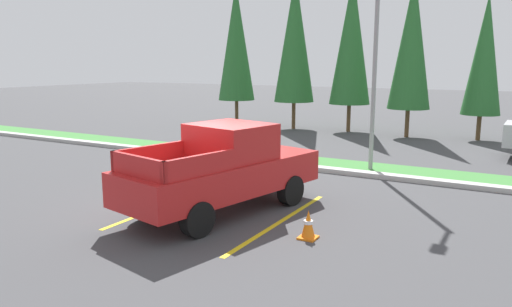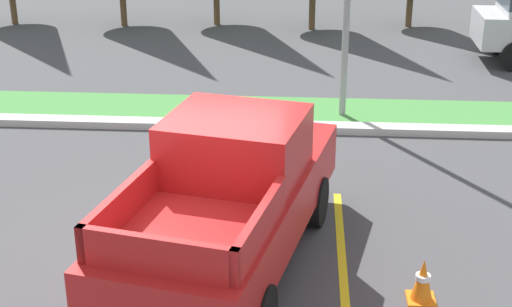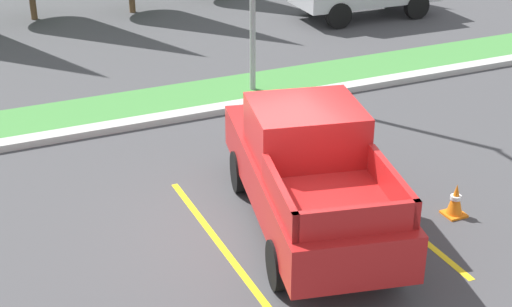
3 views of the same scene
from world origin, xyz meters
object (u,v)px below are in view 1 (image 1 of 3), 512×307
at_px(cypress_tree_left_inner, 295,38).
at_px(traffic_cone, 308,225).
at_px(street_light, 374,46).
at_px(cypress_tree_center, 351,39).
at_px(pickup_truck_main, 224,169).
at_px(cypress_tree_right_inner, 412,42).
at_px(cypress_tree_rightmost, 485,55).
at_px(cypress_tree_leftmost, 236,42).

relative_size(cypress_tree_left_inner, traffic_cone, 13.63).
height_order(street_light, cypress_tree_center, cypress_tree_center).
xyz_separation_m(pickup_truck_main, cypress_tree_center, (-1.97, 14.90, 3.67)).
relative_size(pickup_truck_main, cypress_tree_left_inner, 0.67).
bearing_deg(cypress_tree_right_inner, cypress_tree_rightmost, 11.09).
bearing_deg(street_light, cypress_tree_leftmost, 140.56).
xyz_separation_m(cypress_tree_center, traffic_cone, (4.48, -15.63, -4.42)).
bearing_deg(cypress_tree_right_inner, cypress_tree_left_inner, 179.04).
distance_m(cypress_tree_left_inner, cypress_tree_center, 3.00).
xyz_separation_m(pickup_truck_main, cypress_tree_left_inner, (-4.95, 14.53, 3.78)).
bearing_deg(cypress_tree_left_inner, cypress_tree_right_inner, -0.96).
xyz_separation_m(cypress_tree_center, cypress_tree_right_inner, (3.08, -0.47, -0.23)).
bearing_deg(pickup_truck_main, cypress_tree_center, 97.55).
bearing_deg(cypress_tree_center, pickup_truck_main, -82.45).
relative_size(cypress_tree_left_inner, cypress_tree_right_inner, 1.07).
relative_size(pickup_truck_main, cypress_tree_center, 0.69).
relative_size(street_light, cypress_tree_center, 0.88).
bearing_deg(cypress_tree_right_inner, pickup_truck_main, -94.40).
bearing_deg(street_light, traffic_cone, -83.71).
distance_m(pickup_truck_main, cypress_tree_rightmost, 15.87).
bearing_deg(cypress_tree_center, cypress_tree_leftmost, -177.07).
bearing_deg(street_light, cypress_tree_left_inner, 128.33).
relative_size(cypress_tree_leftmost, traffic_cone, 13.27).
distance_m(street_light, cypress_tree_leftmost, 13.42).
bearing_deg(cypress_tree_center, cypress_tree_rightmost, 1.28).
xyz_separation_m(cypress_tree_left_inner, cypress_tree_center, (2.98, 0.37, -0.10)).
distance_m(cypress_tree_leftmost, traffic_cone, 19.40).
xyz_separation_m(cypress_tree_left_inner, cypress_tree_rightmost, (9.17, 0.51, -0.94)).
xyz_separation_m(cypress_tree_right_inner, traffic_cone, (1.39, -15.15, -4.19)).
distance_m(street_light, cypress_tree_left_inner, 10.84).
xyz_separation_m(cypress_tree_center, cypress_tree_rightmost, (6.19, 0.14, -0.83)).
xyz_separation_m(street_light, cypress_tree_right_inner, (-0.65, 8.38, 0.43)).
xyz_separation_m(cypress_tree_leftmost, cypress_tree_right_inner, (9.71, -0.13, -0.21)).
relative_size(cypress_tree_rightmost, traffic_cone, 10.99).
bearing_deg(cypress_tree_leftmost, street_light, -39.44).
distance_m(cypress_tree_right_inner, traffic_cone, 15.78).
bearing_deg(cypress_tree_center, traffic_cone, -74.01).
height_order(cypress_tree_center, cypress_tree_rightmost, cypress_tree_center).
xyz_separation_m(cypress_tree_leftmost, cypress_tree_left_inner, (3.64, -0.03, 0.13)).
xyz_separation_m(cypress_tree_leftmost, traffic_cone, (11.10, -15.29, -4.40)).
distance_m(street_light, cypress_tree_right_inner, 8.42).
bearing_deg(street_light, cypress_tree_rightmost, 74.69).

